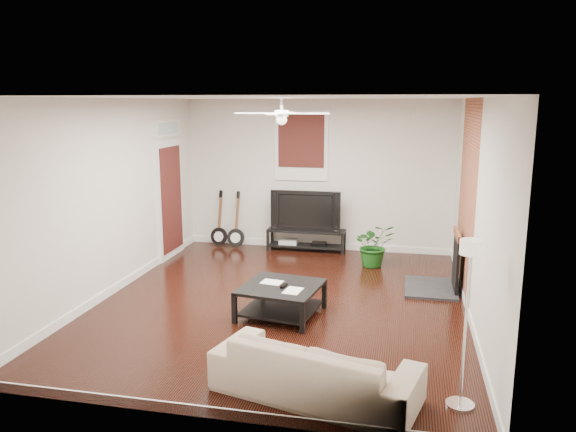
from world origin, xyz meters
TOP-DOWN VIEW (x-y plane):
  - room at (0.00, 0.00)m, footprint 5.01×6.01m
  - brick_accent at (2.49, 1.00)m, footprint 0.02×2.20m
  - fireplace at (2.20, 1.00)m, footprint 0.80×1.10m
  - window_back at (-0.30, 2.97)m, footprint 1.00×0.06m
  - door_left at (-2.46, 1.90)m, footprint 0.08×1.00m
  - tv_stand at (-0.16, 2.78)m, footprint 1.45×0.39m
  - tv at (-0.16, 2.80)m, footprint 1.30×0.17m
  - coffee_table at (0.09, -0.47)m, footprint 1.10×1.10m
  - sofa at (0.86, -2.40)m, footprint 2.07×1.23m
  - floor_lamp at (2.20, -2.30)m, footprint 0.32×0.32m
  - potted_plant at (1.14, 2.02)m, footprint 0.82×0.77m
  - guitar_left at (-1.87, 2.75)m, footprint 0.36×0.28m
  - guitar_right at (-1.52, 2.72)m, footprint 0.34×0.25m
  - ceiling_fan at (0.00, 0.00)m, footprint 1.24×1.24m

SIDE VIEW (x-z plane):
  - tv_stand at x=-0.16m, z-range 0.00..0.41m
  - coffee_table at x=0.09m, z-range 0.00..0.41m
  - sofa at x=0.86m, z-range 0.00..0.57m
  - potted_plant at x=1.14m, z-range 0.00..0.75m
  - fireplace at x=2.20m, z-range 0.00..0.92m
  - guitar_left at x=-1.87m, z-range 0.00..1.08m
  - guitar_right at x=-1.52m, z-range 0.00..1.08m
  - tv at x=-0.16m, z-range 0.41..1.15m
  - floor_lamp at x=2.20m, z-range 0.00..1.59m
  - door_left at x=-2.46m, z-range 0.00..2.50m
  - room at x=0.00m, z-range 0.00..2.80m
  - brick_accent at x=2.49m, z-range 0.00..2.80m
  - window_back at x=-0.30m, z-range 1.30..2.60m
  - ceiling_fan at x=0.00m, z-range 2.44..2.76m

